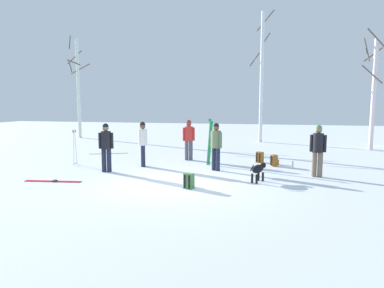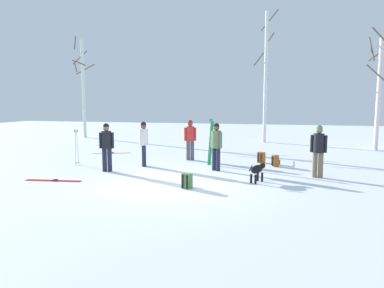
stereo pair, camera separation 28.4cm
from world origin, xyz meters
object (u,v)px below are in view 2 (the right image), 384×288
(person_3, at_px, (216,144))
(ski_pair_planted_0, at_px, (211,142))
(person_2, at_px, (190,137))
(birch_tree_2, at_px, (379,91))
(dog, at_px, (258,170))
(ski_pair_lying_1, at_px, (111,153))
(person_1, at_px, (107,144))
(backpack_2, at_px, (276,161))
(backpack_0, at_px, (261,158))
(birch_tree_0, at_px, (83,86))
(ski_pair_lying_0, at_px, (53,181))
(ski_poles_0, at_px, (77,146))
(water_bottle_0, at_px, (294,166))
(backpack_1, at_px, (187,181))
(person_0, at_px, (318,148))
(person_4, at_px, (144,141))
(birch_tree_1, at_px, (266,76))

(person_3, relative_size, ski_pair_planted_0, 0.94)
(person_2, bearing_deg, birch_tree_2, 32.15)
(dog, bearing_deg, ski_pair_lying_1, 148.48)
(person_1, distance_m, backpack_2, 6.34)
(person_2, distance_m, dog, 4.67)
(backpack_0, xyz_separation_m, backpack_2, (0.57, -0.68, 0.00))
(ski_pair_planted_0, height_order, birch_tree_0, birch_tree_0)
(person_2, distance_m, person_3, 2.50)
(ski_pair_lying_0, distance_m, backpack_0, 7.87)
(ski_pair_lying_0, xyz_separation_m, birch_tree_0, (-6.51, 12.44, 3.60))
(backpack_2, bearing_deg, person_3, -146.75)
(ski_poles_0, height_order, birch_tree_2, birch_tree_2)
(ski_pair_lying_0, distance_m, ski_pair_lying_1, 5.91)
(ski_pair_planted_0, distance_m, ski_poles_0, 5.27)
(person_2, xyz_separation_m, backpack_2, (3.55, -0.65, -0.77))
(ski_poles_0, height_order, backpack_2, ski_poles_0)
(dog, relative_size, birch_tree_2, 0.13)
(ski_poles_0, distance_m, water_bottle_0, 8.35)
(ski_poles_0, bearing_deg, backpack_0, 17.40)
(person_2, height_order, backpack_0, person_2)
(birch_tree_2, bearing_deg, ski_poles_0, -149.09)
(backpack_1, bearing_deg, ski_pair_lying_0, -178.53)
(ski_pair_lying_0, xyz_separation_m, backpack_2, (6.71, 4.23, 0.20))
(person_1, distance_m, person_2, 3.83)
(person_0, relative_size, person_1, 1.00)
(backpack_0, bearing_deg, birch_tree_2, 43.93)
(backpack_0, bearing_deg, person_4, -156.87)
(person_1, relative_size, ski_poles_0, 1.24)
(backpack_1, bearing_deg, person_1, 153.84)
(person_1, bearing_deg, person_0, 6.27)
(person_0, height_order, ski_pair_lying_1, person_0)
(person_1, bearing_deg, ski_pair_lying_0, -117.35)
(ski_poles_0, xyz_separation_m, backpack_2, (7.60, 1.52, -0.53))
(ski_pair_lying_1, bearing_deg, person_4, -44.44)
(person_4, relative_size, ski_pair_lying_1, 0.99)
(birch_tree_1, bearing_deg, birch_tree_0, -179.46)
(ski_pair_planted_0, relative_size, birch_tree_2, 0.30)
(backpack_0, distance_m, birch_tree_2, 8.14)
(person_1, xyz_separation_m, person_4, (0.88, 1.28, 0.00))
(person_4, height_order, water_bottle_0, person_4)
(birch_tree_1, bearing_deg, backpack_1, -97.42)
(person_3, distance_m, backpack_0, 2.64)
(dog, bearing_deg, person_4, 159.27)
(birch_tree_0, relative_size, birch_tree_2, 1.15)
(ski_pair_lying_0, bearing_deg, ski_pair_lying_1, 99.98)
(backpack_1, relative_size, water_bottle_0, 1.57)
(water_bottle_0, bearing_deg, person_2, 165.64)
(person_4, xyz_separation_m, ski_pair_lying_0, (-1.79, -3.06, -0.97))
(person_1, height_order, dog, person_1)
(person_2, height_order, backpack_1, person_2)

